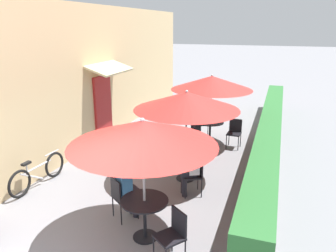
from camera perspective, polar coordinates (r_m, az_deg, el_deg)
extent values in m
cube|color=#D6B784|center=(11.15, -10.56, 9.13)|extent=(0.24, 13.22, 4.20)
cube|color=maroon|center=(10.71, -11.22, 3.03)|extent=(0.08, 0.96, 2.10)
cube|color=beige|center=(10.32, -10.13, 9.92)|extent=(0.78, 1.80, 0.30)
cube|color=gray|center=(10.10, 17.07, -3.19)|extent=(0.44, 12.22, 0.45)
cube|color=#2D6B33|center=(9.94, 17.32, -0.46)|extent=(0.60, 11.61, 0.56)
cylinder|color=black|center=(6.16, -3.97, -18.66)|extent=(0.44, 0.44, 0.02)
cylinder|color=black|center=(5.95, -4.05, -15.86)|extent=(0.06, 0.06, 0.72)
cylinder|color=black|center=(5.77, -4.12, -12.88)|extent=(0.83, 0.83, 0.02)
cylinder|color=#B7B7BC|center=(5.61, -4.20, -9.97)|extent=(0.04, 0.04, 2.11)
cone|color=red|center=(5.26, -4.41, -1.19)|extent=(2.45, 2.45, 0.41)
sphere|color=#B7B7BC|center=(5.19, -4.46, 1.06)|extent=(0.07, 0.07, 0.07)
cube|color=black|center=(5.38, 0.23, -18.83)|extent=(0.56, 0.56, 0.04)
cube|color=black|center=(5.35, 1.93, -16.35)|extent=(0.32, 0.25, 0.42)
cylinder|color=black|center=(5.56, -2.53, -20.40)|extent=(0.02, 0.02, 0.45)
cylinder|color=black|center=(5.71, 0.72, -19.18)|extent=(0.02, 0.02, 0.45)
cylinder|color=black|center=(5.48, 3.02, -21.01)|extent=(0.02, 0.02, 0.45)
cube|color=black|center=(6.49, -7.51, -12.16)|extent=(0.56, 0.56, 0.04)
cube|color=black|center=(6.32, -9.10, -10.91)|extent=(0.32, 0.25, 0.42)
cylinder|color=black|center=(6.53, -5.24, -14.13)|extent=(0.02, 0.02, 0.45)
cylinder|color=black|center=(6.81, -6.75, -12.79)|extent=(0.02, 0.02, 0.45)
cylinder|color=black|center=(6.39, -8.16, -15.00)|extent=(0.02, 0.02, 0.45)
cylinder|color=black|center=(6.68, -9.57, -13.57)|extent=(0.02, 0.02, 0.45)
cylinder|color=#23232D|center=(6.60, -5.68, -13.68)|extent=(0.11, 0.11, 0.47)
cylinder|color=#23232D|center=(6.72, -6.35, -13.08)|extent=(0.11, 0.11, 0.47)
cube|color=#23232D|center=(6.48, -6.81, -11.34)|extent=(0.46, 0.47, 0.12)
cube|color=teal|center=(6.32, -7.79, -9.59)|extent=(0.40, 0.38, 0.50)
sphere|color=#A87556|center=(6.17, -7.76, -6.48)|extent=(0.20, 0.20, 0.20)
cylinder|color=black|center=(8.14, 3.03, -9.08)|extent=(0.44, 0.44, 0.02)
cylinder|color=black|center=(7.99, 3.07, -6.77)|extent=(0.06, 0.06, 0.72)
cylinder|color=black|center=(7.85, 3.11, -4.38)|extent=(0.83, 0.83, 0.02)
cylinder|color=#B7B7BC|center=(7.73, 3.15, -2.12)|extent=(0.04, 0.04, 2.11)
cone|color=red|center=(7.48, 3.26, 4.41)|extent=(2.45, 2.45, 0.41)
sphere|color=#B7B7BC|center=(7.44, 3.29, 6.03)|extent=(0.07, 0.07, 0.07)
cube|color=black|center=(7.28, 4.20, -8.59)|extent=(0.54, 0.54, 0.04)
cube|color=black|center=(7.23, 5.68, -6.99)|extent=(0.20, 0.35, 0.42)
cylinder|color=black|center=(7.51, 2.51, -9.64)|extent=(0.02, 0.02, 0.45)
cylinder|color=black|center=(7.19, 3.03, -10.92)|extent=(0.02, 0.02, 0.45)
cylinder|color=black|center=(7.58, 5.23, -9.44)|extent=(0.02, 0.02, 0.45)
cylinder|color=black|center=(7.26, 5.87, -10.70)|extent=(0.02, 0.02, 0.45)
cylinder|color=#23232D|center=(7.42, 2.65, -9.92)|extent=(0.11, 0.11, 0.47)
cylinder|color=#23232D|center=(7.28, 2.88, -10.49)|extent=(0.11, 0.11, 0.47)
cube|color=#23232D|center=(7.23, 3.51, -8.07)|extent=(0.46, 0.43, 0.12)
cube|color=white|center=(7.15, 4.41, -6.20)|extent=(0.35, 0.40, 0.50)
sphere|color=beige|center=(7.01, 4.32, -3.43)|extent=(0.20, 0.20, 0.20)
cube|color=black|center=(8.64, 2.14, -4.28)|extent=(0.54, 0.54, 0.04)
cube|color=black|center=(8.54, 0.93, -3.03)|extent=(0.20, 0.35, 0.42)
cylinder|color=black|center=(8.60, 3.52, -6.04)|extent=(0.02, 0.02, 0.45)
cylinder|color=black|center=(8.92, 3.07, -5.14)|extent=(0.02, 0.02, 0.45)
cylinder|color=black|center=(8.54, 1.14, -6.18)|extent=(0.02, 0.02, 0.45)
cylinder|color=black|center=(8.86, 0.77, -5.27)|extent=(0.02, 0.02, 0.45)
cylinder|color=white|center=(7.81, 1.80, -4.03)|extent=(0.07, 0.07, 0.09)
cylinder|color=black|center=(10.44, 7.20, -3.12)|extent=(0.44, 0.44, 0.02)
cylinder|color=black|center=(10.32, 7.28, -1.25)|extent=(0.06, 0.06, 0.72)
cylinder|color=black|center=(10.21, 7.35, 0.66)|extent=(0.83, 0.83, 0.02)
cylinder|color=#B7B7BC|center=(10.12, 7.42, 2.44)|extent=(0.04, 0.04, 2.11)
cone|color=red|center=(9.93, 7.63, 7.48)|extent=(2.45, 2.45, 0.41)
sphere|color=#B7B7BC|center=(9.90, 7.68, 8.70)|extent=(0.07, 0.07, 0.07)
cube|color=black|center=(10.99, 6.33, 0.38)|extent=(0.54, 0.54, 0.04)
cube|color=black|center=(10.89, 5.41, 1.40)|extent=(0.20, 0.35, 0.42)
cylinder|color=black|center=(10.94, 7.42, -0.99)|extent=(0.02, 0.02, 0.45)
cylinder|color=black|center=(11.27, 6.97, -0.42)|extent=(0.02, 0.02, 0.45)
cylinder|color=black|center=(10.85, 5.58, -1.07)|extent=(0.02, 0.02, 0.45)
cylinder|color=black|center=(11.19, 5.18, -0.49)|extent=(0.02, 0.02, 0.45)
cube|color=black|center=(9.80, 4.13, -1.67)|extent=(0.55, 0.55, 0.04)
cube|color=black|center=(9.60, 4.88, -0.76)|extent=(0.24, 0.33, 0.42)
cylinder|color=black|center=(10.11, 4.20, -2.41)|extent=(0.02, 0.02, 0.45)
cylinder|color=black|center=(9.89, 2.63, -2.84)|extent=(0.02, 0.02, 0.45)
cylinder|color=black|center=(9.86, 5.58, -2.96)|extent=(0.02, 0.02, 0.45)
cylinder|color=black|center=(9.64, 4.00, -3.42)|extent=(0.02, 0.02, 0.45)
cube|color=black|center=(10.13, 11.41, -1.33)|extent=(0.42, 0.42, 0.04)
cube|color=black|center=(10.24, 11.69, 0.09)|extent=(0.38, 0.05, 0.42)
cylinder|color=black|center=(10.07, 10.12, -2.73)|extent=(0.02, 0.02, 0.45)
cylinder|color=black|center=(10.01, 12.13, -2.98)|extent=(0.02, 0.02, 0.45)
cylinder|color=black|center=(10.40, 10.57, -2.10)|extent=(0.02, 0.02, 0.45)
cylinder|color=black|center=(10.34, 12.52, -2.34)|extent=(0.02, 0.02, 0.45)
torus|color=black|center=(8.60, -19.15, -6.36)|extent=(0.09, 0.63, 0.63)
torus|color=black|center=(7.89, -24.43, -9.16)|extent=(0.09, 0.63, 0.63)
cylinder|color=silver|center=(8.17, -21.80, -6.60)|extent=(0.09, 0.86, 0.04)
cylinder|color=silver|center=(8.10, -22.62, -8.11)|extent=(0.07, 0.63, 0.42)
cylinder|color=silver|center=(7.94, -23.38, -6.74)|extent=(0.04, 0.04, 0.22)
cube|color=black|center=(7.89, -23.47, -6.01)|extent=(0.11, 0.23, 0.05)
cylinder|color=silver|center=(8.45, -19.56, -4.40)|extent=(0.06, 0.46, 0.03)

